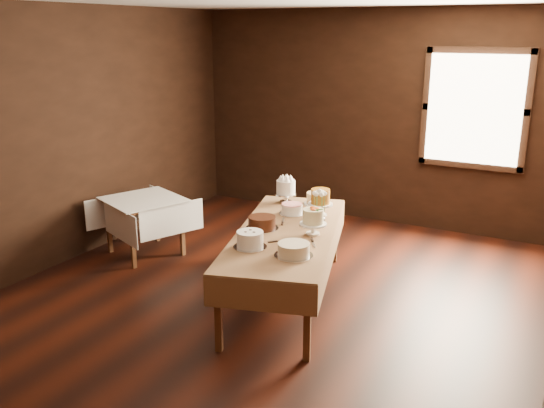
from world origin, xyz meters
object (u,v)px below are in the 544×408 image
at_px(cake_speckled, 317,199).
at_px(cake_caramel, 320,204).
at_px(flower_vase, 319,218).
at_px(side_table, 144,205).
at_px(cake_server_e, 252,237).
at_px(cake_server_d, 314,223).
at_px(cake_chocolate, 262,223).
at_px(cake_meringue, 286,192).
at_px(cake_lattice, 292,210).
at_px(cake_server_b, 314,245).
at_px(cake_server_c, 283,220).
at_px(cake_flowers, 313,223).
at_px(cake_server_a, 285,240).
at_px(cake_swirl, 250,240).
at_px(cake_cream, 294,250).
at_px(display_table, 286,236).

xyz_separation_m(cake_speckled, cake_caramel, (0.20, -0.35, 0.06)).
bearing_deg(cake_speckled, flower_vase, -64.06).
relative_size(side_table, cake_server_e, 4.37).
distance_m(cake_server_d, cake_server_e, 0.71).
distance_m(cake_chocolate, flower_vase, 0.57).
xyz_separation_m(cake_meringue, cake_lattice, (0.25, -0.35, -0.07)).
distance_m(cake_server_b, cake_server_c, 0.74).
relative_size(cake_meringue, cake_server_b, 1.09).
relative_size(cake_server_c, flower_vase, 1.86).
xyz_separation_m(cake_speckled, cake_lattice, (-0.08, -0.44, -0.01)).
bearing_deg(cake_server_e, cake_server_c, 97.77).
distance_m(cake_chocolate, cake_server_b, 0.63).
xyz_separation_m(cake_caramel, cake_flowers, (0.17, -0.55, -0.01)).
height_order(cake_meringue, cake_flowers, cake_meringue).
relative_size(cake_caramel, cake_server_a, 1.21).
bearing_deg(cake_server_b, flower_vase, 168.33).
distance_m(cake_meringue, cake_server_d, 0.79).
bearing_deg(cake_server_a, cake_speckled, 52.04).
relative_size(cake_speckled, cake_lattice, 0.97).
relative_size(cake_chocolate, cake_server_d, 1.52).
bearing_deg(cake_swirl, cake_chocolate, 107.36).
bearing_deg(flower_vase, cake_lattice, 157.18).
height_order(cake_chocolate, cake_server_b, cake_chocolate).
distance_m(cake_flowers, flower_vase, 0.32).
bearing_deg(side_table, cake_speckled, 18.30).
bearing_deg(cake_cream, display_table, 122.21).
height_order(side_table, cake_server_e, cake_server_e).
distance_m(display_table, cake_server_e, 0.37).
distance_m(side_table, flower_vase, 2.18).
height_order(side_table, cake_flowers, cake_flowers).
relative_size(cake_server_a, cake_server_e, 1.00).
height_order(display_table, flower_vase, flower_vase).
distance_m(side_table, cake_chocolate, 1.81).
bearing_deg(cake_lattice, display_table, -69.38).
xyz_separation_m(cake_server_a, cake_server_c, (-0.28, 0.51, 0.00)).
relative_size(side_table, cake_server_b, 4.37).
bearing_deg(cake_lattice, cake_server_a, -68.02).
bearing_deg(cake_server_b, cake_swirl, -86.22).
xyz_separation_m(display_table, cake_caramel, (0.09, 0.57, 0.18)).
relative_size(cake_lattice, cake_chocolate, 0.79).
bearing_deg(cake_server_a, cake_caramel, 43.07).
bearing_deg(cake_speckled, cake_cream, -73.12).
bearing_deg(cake_server_e, cake_swirl, -51.80).
height_order(cake_cream, flower_vase, flower_vase).
bearing_deg(cake_flowers, cake_server_a, -118.73).
xyz_separation_m(cake_swirl, cake_server_e, (-0.13, 0.25, -0.07)).
bearing_deg(cake_cream, cake_chocolate, 139.94).
relative_size(cake_chocolate, cake_server_c, 1.52).
xyz_separation_m(cake_chocolate, cake_flowers, (0.49, 0.09, 0.05)).
height_order(display_table, cake_speckled, cake_speckled).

